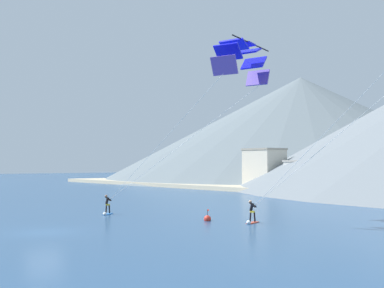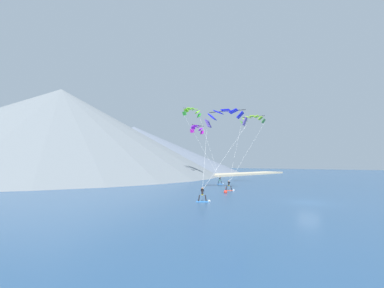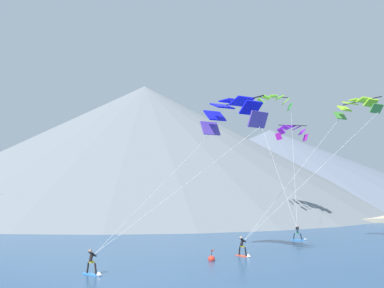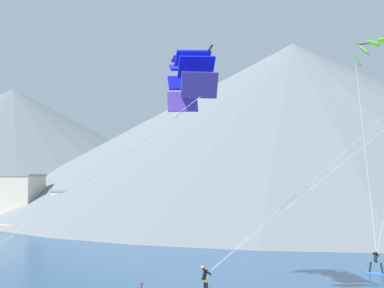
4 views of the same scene
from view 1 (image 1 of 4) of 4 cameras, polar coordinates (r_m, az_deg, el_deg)
ground_plane at (r=36.31m, az=-15.43°, el=-9.07°), size 400.00×400.00×0.00m
kitesurfer_near_trail at (r=47.48m, az=-9.08°, el=-6.79°), size 1.43×1.59×1.80m
kitesurfer_mid_center at (r=40.38m, az=6.32°, el=-7.65°), size 1.02×1.76×1.79m
parafoil_kite_near_trail at (r=41.68m, az=5.27°, el=9.15°), size 13.91×8.44×12.31m
race_marker_buoy at (r=41.88m, az=1.66°, el=-7.99°), size 0.56×0.56×1.02m
shore_building_harbour_front at (r=92.03m, az=7.72°, el=-2.65°), size 6.27×4.99×7.05m
shore_building_quay_east at (r=86.14m, az=13.03°, el=-3.33°), size 8.16×6.35×5.00m
mountain_peak_east_shoulder at (r=142.85m, az=11.55°, el=1.60°), size 104.10×104.10×27.10m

